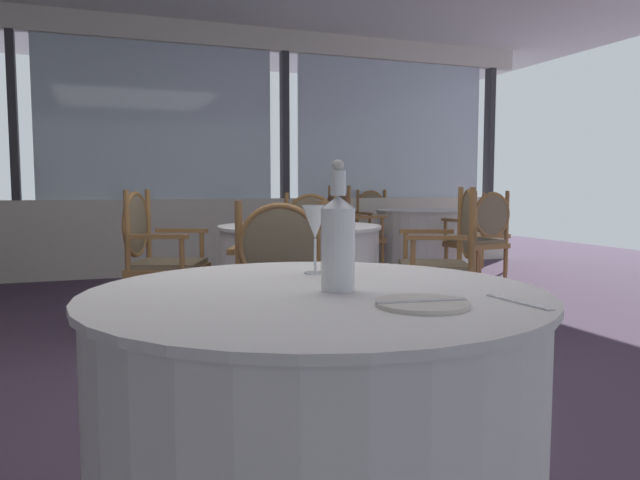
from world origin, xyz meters
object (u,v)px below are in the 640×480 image
wine_glass (315,224)px  side_plate (422,304)px  dining_chair_2_2 (376,222)px  dining_chair_2_0 (482,232)px  dining_chair_0_1 (448,251)px  dining_chair_2_3 (348,226)px  dining_chair_2_1 (487,225)px  dining_chair_0_0 (283,277)px  dining_chair_0_3 (155,251)px  water_bottle (338,240)px  dining_chair_0_2 (310,241)px

wine_glass → side_plate: bearing=-84.5°
dining_chair_2_2 → dining_chair_2_0: bearing=0.0°
dining_chair_0_1 → dining_chair_2_0: (1.36, 1.55, -0.02)m
dining_chair_2_2 → wine_glass: bearing=-34.5°
side_plate → dining_chair_2_0: dining_chair_2_0 is taller
wine_glass → dining_chair_2_3: dining_chair_2_3 is taller
dining_chair_0_1 → dining_chair_2_1: 3.39m
side_plate → dining_chair_2_3: bearing=68.8°
dining_chair_0_0 → dining_chair_0_3: 1.36m
wine_glass → dining_chair_2_0: size_ratio=0.21×
side_plate → dining_chair_2_1: 6.06m
side_plate → dining_chair_2_0: size_ratio=0.21×
dining_chair_2_0 → dining_chair_2_1: size_ratio=1.04×
dining_chair_0_1 → dining_chair_2_1: size_ratio=1.08×
dining_chair_0_3 → dining_chair_2_3: (2.07, 1.61, 0.01)m
water_bottle → dining_chair_2_0: water_bottle is taller
water_bottle → wine_glass: 0.30m
side_plate → dining_chair_2_2: (2.61, 5.65, -0.19)m
wine_glass → dining_chair_0_2: dining_chair_0_2 is taller
water_bottle → dining_chair_0_2: water_bottle is taller
wine_glass → dining_chair_2_2: size_ratio=0.21×
dining_chair_0_1 → dining_chair_2_0: bearing=-108.1°
side_plate → water_bottle: 0.28m
dining_chair_0_2 → dining_chair_2_0: size_ratio=0.99×
dining_chair_2_0 → dining_chair_2_2: bearing=0.0°
dining_chair_2_0 → dining_chair_2_3: 1.34m
dining_chair_0_0 → dining_chair_2_3: bearing=-5.4°
dining_chair_0_0 → dining_chair_2_2: (2.39, 3.92, 0.01)m
side_plate → dining_chair_0_2: 3.63m
wine_glass → dining_chair_2_2: (2.66, 5.12, -0.33)m
dining_chair_0_0 → dining_chair_2_1: (3.44, 3.10, -0.01)m
dining_chair_2_2 → dining_chair_2_3: size_ratio=0.95×
dining_chair_0_2 → wine_glass: bearing=4.2°
side_plate → dining_chair_2_0: bearing=53.0°
dining_chair_0_1 → dining_chair_0_2: dining_chair_0_1 is taller
dining_chair_0_3 → dining_chair_2_3: size_ratio=0.97×
water_bottle → dining_chair_0_0: bearing=78.1°
water_bottle → dining_chair_0_1: 2.56m
side_plate → dining_chair_2_3: dining_chair_2_3 is taller
side_plate → dining_chair_0_3: 3.01m
dining_chair_0_3 → water_bottle: bearing=-62.7°
dining_chair_2_0 → dining_chair_0_2: bearing=91.6°
dining_chair_0_3 → dining_chair_2_3: bearing=61.1°
dining_chair_2_1 → dining_chair_0_2: bearing=19.5°
dining_chair_0_0 → dining_chair_2_2: bearing=-8.1°
dining_chair_0_2 → water_bottle: bearing=5.1°
side_plate → dining_chair_2_1: (3.66, 4.83, -0.21)m
wine_glass → dining_chair_0_1: size_ratio=0.20×
dining_chair_2_3 → water_bottle: bearing=-120.3°
dining_chair_0_2 → dining_chair_2_2: (1.64, 2.16, -0.00)m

